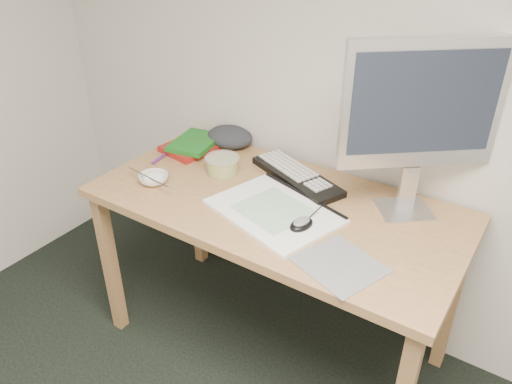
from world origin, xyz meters
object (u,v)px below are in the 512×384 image
keyboard (297,176)px  rice_bowl (154,179)px  monitor (422,110)px  sketchpad (274,211)px  desk (275,219)px

keyboard → rice_bowl: size_ratio=3.76×
monitor → rice_bowl: monitor is taller
sketchpad → rice_bowl: 0.52m
sketchpad → monitor: bearing=51.6°
sketchpad → keyboard: size_ratio=1.01×
sketchpad → monitor: size_ratio=0.72×
keyboard → rice_bowl: 0.57m
sketchpad → monitor: 0.61m
keyboard → monitor: (0.44, 0.01, 0.38)m
sketchpad → keyboard: bearing=118.1°
monitor → sketchpad: bearing=175.8°
sketchpad → keyboard: keyboard is taller
desk → rice_bowl: size_ratio=11.93×
monitor → rice_bowl: 1.04m
desk → rice_bowl: (-0.48, -0.15, 0.10)m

